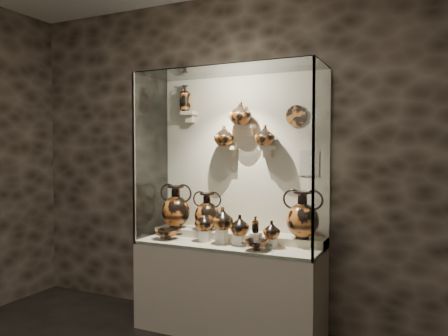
% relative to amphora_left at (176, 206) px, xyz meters
% --- Properties ---
extents(wall_back, '(5.00, 0.02, 3.20)m').
position_rel_amphora_left_xyz_m(wall_back, '(0.64, 0.20, 0.49)').
color(wall_back, '#2D251C').
rests_on(wall_back, ground).
extents(plinth, '(1.70, 0.60, 0.80)m').
position_rel_amphora_left_xyz_m(plinth, '(0.64, -0.12, -0.71)').
color(plinth, beige).
rests_on(plinth, floor).
extents(front_tier, '(1.68, 0.58, 0.03)m').
position_rel_amphora_left_xyz_m(front_tier, '(0.64, -0.12, -0.30)').
color(front_tier, beige).
rests_on(front_tier, plinth).
extents(rear_tier, '(1.70, 0.25, 0.10)m').
position_rel_amphora_left_xyz_m(rear_tier, '(0.64, 0.06, -0.26)').
color(rear_tier, beige).
rests_on(rear_tier, plinth).
extents(back_panel, '(1.70, 0.03, 1.60)m').
position_rel_amphora_left_xyz_m(back_panel, '(0.64, 0.20, 0.49)').
color(back_panel, beige).
rests_on(back_panel, plinth).
extents(glass_front, '(1.70, 0.01, 1.60)m').
position_rel_amphora_left_xyz_m(glass_front, '(0.64, -0.41, 0.49)').
color(glass_front, white).
rests_on(glass_front, plinth).
extents(glass_left, '(0.01, 0.60, 1.60)m').
position_rel_amphora_left_xyz_m(glass_left, '(-0.21, -0.12, 0.49)').
color(glass_left, white).
rests_on(glass_left, plinth).
extents(glass_right, '(0.01, 0.60, 1.60)m').
position_rel_amphora_left_xyz_m(glass_right, '(1.48, -0.12, 0.49)').
color(glass_right, white).
rests_on(glass_right, plinth).
extents(glass_top, '(1.70, 0.60, 0.01)m').
position_rel_amphora_left_xyz_m(glass_top, '(0.64, -0.12, 1.28)').
color(glass_top, white).
rests_on(glass_top, back_panel).
extents(frame_post_left, '(0.02, 0.02, 1.60)m').
position_rel_amphora_left_xyz_m(frame_post_left, '(-0.20, -0.41, 0.49)').
color(frame_post_left, gray).
rests_on(frame_post_left, plinth).
extents(frame_post_right, '(0.02, 0.02, 1.60)m').
position_rel_amphora_left_xyz_m(frame_post_right, '(1.48, -0.41, 0.49)').
color(frame_post_right, gray).
rests_on(frame_post_right, plinth).
extents(pedestal_a, '(0.09, 0.09, 0.10)m').
position_rel_amphora_left_xyz_m(pedestal_a, '(0.42, -0.17, -0.23)').
color(pedestal_a, white).
rests_on(pedestal_a, front_tier).
extents(pedestal_b, '(0.09, 0.09, 0.13)m').
position_rel_amphora_left_xyz_m(pedestal_b, '(0.59, -0.17, -0.22)').
color(pedestal_b, white).
rests_on(pedestal_b, front_tier).
extents(pedestal_c, '(0.09, 0.09, 0.09)m').
position_rel_amphora_left_xyz_m(pedestal_c, '(0.76, -0.17, -0.24)').
color(pedestal_c, white).
rests_on(pedestal_c, front_tier).
extents(pedestal_d, '(0.09, 0.09, 0.12)m').
position_rel_amphora_left_xyz_m(pedestal_d, '(0.92, -0.17, -0.22)').
color(pedestal_d, white).
rests_on(pedestal_d, front_tier).
extents(pedestal_e, '(0.09, 0.09, 0.08)m').
position_rel_amphora_left_xyz_m(pedestal_e, '(1.06, -0.17, -0.24)').
color(pedestal_e, white).
rests_on(pedestal_e, front_tier).
extents(bracket_ul, '(0.14, 0.12, 0.04)m').
position_rel_amphora_left_xyz_m(bracket_ul, '(0.09, 0.12, 0.94)').
color(bracket_ul, beige).
rests_on(bracket_ul, back_panel).
extents(bracket_ca, '(0.14, 0.12, 0.04)m').
position_rel_amphora_left_xyz_m(bracket_ca, '(0.54, 0.12, 0.59)').
color(bracket_ca, beige).
rests_on(bracket_ca, back_panel).
extents(bracket_cb, '(0.10, 0.12, 0.04)m').
position_rel_amphora_left_xyz_m(bracket_cb, '(0.74, 0.12, 0.79)').
color(bracket_cb, beige).
rests_on(bracket_cb, back_panel).
extents(bracket_cc, '(0.14, 0.12, 0.04)m').
position_rel_amphora_left_xyz_m(bracket_cc, '(0.92, 0.12, 0.59)').
color(bracket_cc, beige).
rests_on(bracket_cc, back_panel).
extents(amphora_left, '(0.43, 0.43, 0.43)m').
position_rel_amphora_left_xyz_m(amphora_left, '(0.00, 0.00, 0.00)').
color(amphora_left, '#AC5920').
rests_on(amphora_left, rear_tier).
extents(amphora_mid, '(0.33, 0.33, 0.37)m').
position_rel_amphora_left_xyz_m(amphora_mid, '(0.34, 0.02, -0.03)').
color(amphora_mid, '#B45C1F').
rests_on(amphora_mid, rear_tier).
extents(amphora_right, '(0.37, 0.37, 0.42)m').
position_rel_amphora_left_xyz_m(amphora_right, '(1.29, 0.00, -0.00)').
color(amphora_right, '#AC5920').
rests_on(amphora_right, rear_tier).
extents(jug_a, '(0.22, 0.22, 0.18)m').
position_rel_amphora_left_xyz_m(jug_a, '(0.40, -0.16, -0.10)').
color(jug_a, '#AC5920').
rests_on(jug_a, pedestal_a).
extents(jug_b, '(0.26, 0.26, 0.20)m').
position_rel_amphora_left_xyz_m(jug_b, '(0.60, -0.18, -0.05)').
color(jug_b, '#B45C1F').
rests_on(jug_b, pedestal_b).
extents(jug_c, '(0.21, 0.21, 0.18)m').
position_rel_amphora_left_xyz_m(jug_c, '(0.77, -0.18, -0.10)').
color(jug_c, '#AC5920').
rests_on(jug_c, pedestal_c).
extents(jug_e, '(0.15, 0.15, 0.16)m').
position_rel_amphora_left_xyz_m(jug_e, '(1.06, -0.15, -0.13)').
color(jug_e, '#AC5920').
rests_on(jug_e, pedestal_e).
extents(lekythos_small, '(0.08, 0.08, 0.16)m').
position_rel_amphora_left_xyz_m(lekythos_small, '(0.92, -0.17, -0.08)').
color(lekythos_small, '#B45C1F').
rests_on(lekythos_small, pedestal_d).
extents(kylix_left, '(0.34, 0.31, 0.12)m').
position_rel_amphora_left_xyz_m(kylix_left, '(0.05, -0.22, -0.23)').
color(kylix_left, '#B45C1F').
rests_on(kylix_left, front_tier).
extents(kylix_right, '(0.33, 0.30, 0.10)m').
position_rel_amphora_left_xyz_m(kylix_right, '(0.97, -0.30, -0.23)').
color(kylix_right, '#AC5920').
rests_on(kylix_right, front_tier).
extents(lekythos_tall, '(0.15, 0.15, 0.30)m').
position_rel_amphora_left_xyz_m(lekythos_tall, '(0.05, 0.11, 1.10)').
color(lekythos_tall, '#AC5920').
rests_on(lekythos_tall, bracket_ul).
extents(ovoid_vase_a, '(0.22, 0.22, 0.20)m').
position_rel_amphora_left_xyz_m(ovoid_vase_a, '(0.50, 0.07, 0.71)').
color(ovoid_vase_a, '#B45C1F').
rests_on(ovoid_vase_a, bracket_ca).
extents(ovoid_vase_b, '(0.24, 0.24, 0.22)m').
position_rel_amphora_left_xyz_m(ovoid_vase_b, '(0.67, 0.06, 0.91)').
color(ovoid_vase_b, '#B45C1F').
rests_on(ovoid_vase_b, bracket_cb).
extents(ovoid_vase_c, '(0.24, 0.24, 0.19)m').
position_rel_amphora_left_xyz_m(ovoid_vase_c, '(0.91, 0.08, 0.70)').
color(ovoid_vase_c, '#B45C1F').
rests_on(ovoid_vase_c, bracket_cc).
extents(wall_plate, '(0.20, 0.02, 0.20)m').
position_rel_amphora_left_xyz_m(wall_plate, '(1.18, 0.17, 0.88)').
color(wall_plate, '#9D561E').
rests_on(wall_plate, back_panel).
extents(info_placard, '(0.17, 0.01, 0.23)m').
position_rel_amphora_left_xyz_m(info_placard, '(1.30, 0.18, 0.45)').
color(info_placard, beige).
rests_on(info_placard, back_panel).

